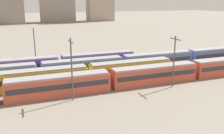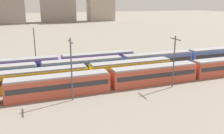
{
  "view_description": "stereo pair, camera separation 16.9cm",
  "coord_description": "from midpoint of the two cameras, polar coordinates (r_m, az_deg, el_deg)",
  "views": [
    {
      "loc": [
        13.93,
        -41.25,
        16.25
      ],
      "look_at": [
        32.24,
        7.8,
        2.04
      ],
      "focal_mm": 39.58,
      "sensor_mm": 36.0,
      "label": 1
    },
    {
      "loc": [
        14.09,
        -41.31,
        16.25
      ],
      "look_at": [
        32.24,
        7.8,
        2.04
      ],
      "focal_mm": 39.58,
      "sensor_mm": 36.0,
      "label": 2
    }
  ],
  "objects": [
    {
      "name": "train_track_0",
      "position": [
        50.04,
        9.66,
        -1.7
      ],
      "size": [
        93.6,
        3.06,
        3.75
      ],
      "color": "#BC4C38",
      "rests_on": "ground_plane"
    },
    {
      "name": "train_track_1",
      "position": [
        48.72,
        -16.33,
        -2.57
      ],
      "size": [
        55.8,
        3.06,
        3.75
      ],
      "color": "yellow",
      "rests_on": "ground_plane"
    },
    {
      "name": "train_track_2",
      "position": [
        55.04,
        -6.77,
        -0.03
      ],
      "size": [
        93.6,
        3.06,
        3.75
      ],
      "color": "#4C70BC",
      "rests_on": "ground_plane"
    },
    {
      "name": "distant_building_3",
      "position": [
        197.22,
        -12.56,
        13.42
      ],
      "size": [
        25.15,
        13.76,
        22.74
      ],
      "primitive_type": "cube",
      "color": "gray",
      "rests_on": "ground_plane"
    },
    {
      "name": "catenary_pole_1",
      "position": [
        61.09,
        -17.48,
        4.43
      ],
      "size": [
        0.24,
        3.2,
        10.07
      ],
      "color": "#4C4C51",
      "rests_on": "ground_plane"
    },
    {
      "name": "catenary_pole_0",
      "position": [
        47.84,
        14.05,
        1.76
      ],
      "size": [
        0.24,
        3.2,
        9.94
      ],
      "color": "#4C4C51",
      "rests_on": "ground_plane"
    },
    {
      "name": "distant_building_2",
      "position": [
        195.22,
        -23.13,
        14.03
      ],
      "size": [
        21.77,
        21.87,
        32.58
      ],
      "primitive_type": "cube",
      "color": "gray",
      "rests_on": "ground_plane"
    },
    {
      "name": "catenary_pole_2",
      "position": [
        40.55,
        -9.43,
        0.07
      ],
      "size": [
        0.24,
        3.2,
        10.53
      ],
      "color": "#4C4C51",
      "rests_on": "ground_plane"
    },
    {
      "name": "train_track_3",
      "position": [
        58.68,
        -21.13,
        -0.01
      ],
      "size": [
        55.8,
        3.06,
        3.75
      ],
      "color": "#6B429E",
      "rests_on": "ground_plane"
    }
  ]
}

